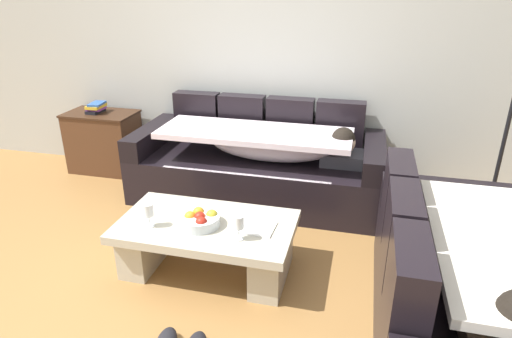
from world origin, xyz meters
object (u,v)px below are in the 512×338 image
at_px(coffee_table, 207,240).
at_px(floor_lamp, 509,95).
at_px(open_magazine, 254,227).
at_px(book_stack_on_cabinet, 96,108).
at_px(fruit_bowl, 200,219).
at_px(couch_near_window, 463,293).
at_px(wine_glass_near_right, 239,223).
at_px(side_cabinet, 104,142).
at_px(wine_glass_near_left, 148,211).
at_px(couch_along_wall, 261,164).

relative_size(coffee_table, floor_lamp, 0.62).
bearing_deg(open_magazine, coffee_table, -174.74).
height_order(coffee_table, book_stack_on_cabinet, book_stack_on_cabinet).
bearing_deg(fruit_bowl, couch_near_window, -9.12).
bearing_deg(wine_glass_near_right, open_magazine, 70.83).
bearing_deg(side_cabinet, couch_near_window, -28.14).
bearing_deg(couch_near_window, fruit_bowl, 80.88).
relative_size(coffee_table, side_cabinet, 1.67).
relative_size(wine_glass_near_right, side_cabinet, 0.23).
height_order(wine_glass_near_right, open_magazine, wine_glass_near_right).
relative_size(wine_glass_near_left, floor_lamp, 0.09).
bearing_deg(wine_glass_near_right, book_stack_on_cabinet, 141.42).
bearing_deg(couch_near_window, couch_along_wall, 44.56).
bearing_deg(wine_glass_near_right, side_cabinet, 140.84).
relative_size(side_cabinet, floor_lamp, 0.37).
height_order(coffee_table, floor_lamp, floor_lamp).
distance_m(open_magazine, side_cabinet, 2.48).
xyz_separation_m(fruit_bowl, floor_lamp, (2.03, 1.17, 0.69)).
relative_size(wine_glass_near_left, open_magazine, 0.59).
height_order(side_cabinet, book_stack_on_cabinet, book_stack_on_cabinet).
xyz_separation_m(coffee_table, book_stack_on_cabinet, (-1.72, 1.45, 0.45)).
height_order(wine_glass_near_right, floor_lamp, floor_lamp).
relative_size(side_cabinet, book_stack_on_cabinet, 3.28).
bearing_deg(coffee_table, fruit_bowl, -126.84).
distance_m(fruit_bowl, side_cabinet, 2.23).
bearing_deg(book_stack_on_cabinet, wine_glass_near_left, -49.10).
bearing_deg(wine_glass_near_left, side_cabinet, 130.09).
distance_m(couch_near_window, wine_glass_near_right, 1.33).
bearing_deg(book_stack_on_cabinet, wine_glass_near_right, -38.58).
relative_size(couch_along_wall, wine_glass_near_left, 13.62).
bearing_deg(wine_glass_near_right, fruit_bowl, 160.75).
distance_m(couch_near_window, side_cabinet, 3.71).
bearing_deg(side_cabinet, wine_glass_near_left, -49.91).
relative_size(couch_near_window, floor_lamp, 0.94).
height_order(couch_along_wall, coffee_table, couch_along_wall).
xyz_separation_m(open_magazine, floor_lamp, (1.67, 1.11, 0.73)).
bearing_deg(floor_lamp, couch_near_window, -106.28).
bearing_deg(book_stack_on_cabinet, floor_lamp, -4.88).
bearing_deg(wine_glass_near_left, floor_lamp, 28.27).
relative_size(wine_glass_near_left, wine_glass_near_right, 1.00).
relative_size(fruit_bowl, floor_lamp, 0.14).
xyz_separation_m(couch_along_wall, floor_lamp, (1.92, -0.10, 0.78)).
distance_m(couch_near_window, book_stack_on_cabinet, 3.76).
bearing_deg(coffee_table, couch_near_window, -10.67).
xyz_separation_m(couch_near_window, floor_lamp, (0.42, 1.43, 0.78)).
xyz_separation_m(fruit_bowl, side_cabinet, (-1.66, 1.49, -0.10)).
xyz_separation_m(couch_near_window, side_cabinet, (-3.27, 1.75, -0.01)).
bearing_deg(couch_near_window, side_cabinet, 61.86).
bearing_deg(wine_glass_near_left, book_stack_on_cabinet, 130.90).
bearing_deg(open_magazine, book_stack_on_cabinet, 147.78).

